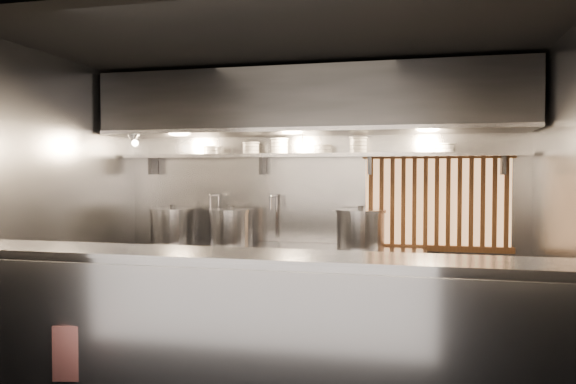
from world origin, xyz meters
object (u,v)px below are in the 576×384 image
at_px(stock_pot_left, 231,227).
at_px(stock_pot_mid, 173,225).
at_px(pendant_bulb, 303,147).
at_px(heat_lamp, 134,138).
at_px(stock_pot_right, 361,229).

height_order(stock_pot_left, stock_pot_mid, stock_pot_left).
height_order(pendant_bulb, stock_pot_left, pendant_bulb).
bearing_deg(heat_lamp, stock_pot_left, 15.92).
xyz_separation_m(heat_lamp, stock_pot_left, (1.00, 0.29, -0.97)).
relative_size(stock_pot_mid, stock_pot_right, 0.88).
bearing_deg(stock_pot_mid, heat_lamp, -138.09).
xyz_separation_m(pendant_bulb, stock_pot_right, (0.63, -0.03, -0.86)).
relative_size(pendant_bulb, stock_pot_right, 0.28).
bearing_deg(stock_pot_right, heat_lamp, -172.40).
distance_m(heat_lamp, stock_pot_mid, 1.06).
bearing_deg(stock_pot_left, heat_lamp, -164.08).
relative_size(stock_pot_left, stock_pot_mid, 1.18).
bearing_deg(heat_lamp, stock_pot_mid, 41.91).
bearing_deg(stock_pot_right, stock_pot_mid, -178.97).
xyz_separation_m(pendant_bulb, stock_pot_left, (-0.79, -0.06, -0.86)).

